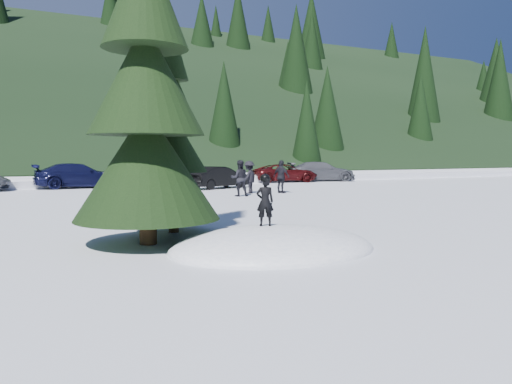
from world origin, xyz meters
name	(u,v)px	position (x,y,z in m)	size (l,w,h in m)	color
ground	(273,250)	(0.00, 0.00, 0.00)	(200.00, 200.00, 0.00)	white
snow_mound	(273,250)	(0.00, 0.00, 0.00)	(4.48, 3.52, 0.96)	white
forest_hillside	(56,64)	(0.00, 54.00, 12.50)	(200.00, 60.00, 25.00)	black
spruce_tall	(146,94)	(-2.20, 1.80, 3.32)	(3.20, 3.20, 8.60)	#301E10
spruce_short	(173,150)	(-1.20, 3.20, 2.10)	(2.20, 2.20, 5.37)	#301E10
child_skier	(265,202)	(-0.07, 0.24, 1.00)	(0.38, 0.25, 1.03)	black
adult_0	(240,178)	(4.77, 12.43, 0.86)	(0.84, 0.65, 1.72)	black
adult_1	(281,177)	(7.49, 13.26, 0.85)	(0.99, 0.41, 1.69)	black
adult_2	(249,177)	(5.91, 13.78, 0.83)	(1.07, 0.62, 1.66)	black
car_3	(79,176)	(-1.41, 21.88, 0.73)	(2.05, 5.04, 1.46)	black
car_4	(142,177)	(1.54, 18.47, 0.73)	(1.73, 4.30, 1.47)	gray
car_5	(219,177)	(5.91, 17.95, 0.64)	(1.36, 3.90, 1.29)	black
car_6	(285,173)	(12.63, 22.04, 0.64)	(2.14, 4.64, 1.29)	#3C0A0C
car_7	(322,171)	(15.74, 22.05, 0.72)	(2.02, 4.97, 1.44)	#505158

